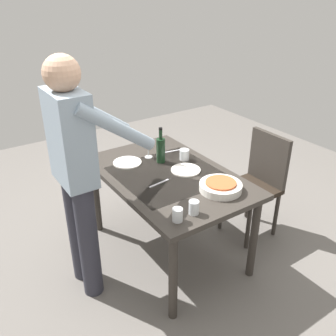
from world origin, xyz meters
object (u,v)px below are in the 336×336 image
chair_near (259,178)px  wine_glass_left (148,146)px  dining_table (168,183)px  water_cup_near_left (178,215)px  water_cup_near_right (184,155)px  serving_bowl_pasta (221,186)px  dinner_plate_near (127,162)px  person_server (77,169)px  water_cup_far_left (194,207)px  wine_bottle (161,149)px  dinner_plate_far (186,170)px

chair_near → wine_glass_left: 0.99m
wine_glass_left → dining_table: bearing=174.8°
water_cup_near_left → water_cup_near_right: size_ratio=0.97×
water_cup_near_left → serving_bowl_pasta: size_ratio=0.29×
chair_near → water_cup_near_left: bearing=107.7°
dining_table → water_cup_near_left: 0.63m
serving_bowl_pasta → dinner_plate_near: (0.75, 0.34, -0.03)m
person_server → water_cup_far_left: bearing=-136.5°
dining_table → serving_bowl_pasta: (-0.41, -0.17, 0.11)m
chair_near → water_cup_near_right: chair_near is taller
dining_table → wine_glass_left: 0.39m
wine_bottle → water_cup_far_left: bearing=162.5°
water_cup_near_left → dinner_plate_near: size_ratio=0.38×
dining_table → person_server: bearing=88.2°
wine_bottle → water_cup_near_right: size_ratio=3.30×
person_server → wine_bottle: bearing=-76.3°
dinner_plate_near → dinner_plate_far: (-0.37, -0.31, 0.00)m
water_cup_near_left → chair_near: bearing=-72.3°
chair_near → serving_bowl_pasta: 0.72m
dining_table → dinner_plate_near: 0.39m
person_server → serving_bowl_pasta: size_ratio=5.63×
water_cup_near_left → serving_bowl_pasta: 0.48m
chair_near → dinner_plate_near: chair_near is taller
wine_bottle → water_cup_near_right: 0.21m
dining_table → wine_glass_left: (0.34, -0.03, 0.19)m
water_cup_near_left → water_cup_far_left: size_ratio=0.97×
wine_bottle → wine_glass_left: wine_bottle is taller
person_server → dinner_plate_near: size_ratio=7.34×
water_cup_near_right → wine_bottle: bearing=68.1°
chair_near → dinner_plate_far: (0.16, 0.67, 0.21)m
water_cup_far_left → dinner_plate_near: water_cup_far_left is taller
chair_near → water_cup_near_right: (0.32, 0.56, 0.25)m
person_server → water_cup_near_left: (-0.57, -0.40, -0.19)m
chair_near → person_server: 1.59m
person_server → dinner_plate_far: bearing=-93.7°
dining_table → chair_near: chair_near is taller
wine_bottle → wine_glass_left: 0.14m
dining_table → dinner_plate_far: bearing=-103.0°
dinner_plate_near → dinner_plate_far: bearing=-139.7°
dining_table → chair_near: size_ratio=1.47×
dining_table → dinner_plate_near: bearing=26.7°
wine_glass_left → dinner_plate_far: size_ratio=0.66×
dinner_plate_far → dinner_plate_near: bearing=40.3°
wine_bottle → wine_glass_left: bearing=16.8°
wine_bottle → dinner_plate_near: wine_bottle is taller
water_cup_near_right → serving_bowl_pasta: 0.55m
person_server → wine_glass_left: 0.80m
person_server → wine_glass_left: person_server is taller
water_cup_near_left → water_cup_far_left: 0.13m
water_cup_near_right → dinner_plate_near: (0.20, 0.42, -0.04)m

